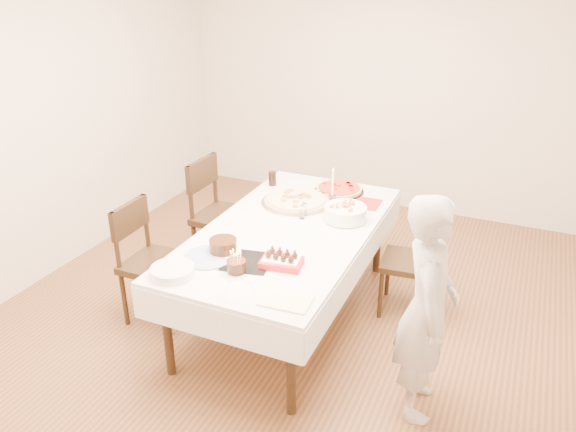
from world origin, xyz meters
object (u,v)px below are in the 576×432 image
at_px(chair_left_savory, 226,217).
at_px(chair_left_dessert, 157,264).
at_px(layer_cake, 223,246).
at_px(taper_candle, 333,185).
at_px(pasta_bowl, 345,213).
at_px(chair_right_savory, 409,262).
at_px(strawberry_box, 282,261).
at_px(birthday_cake, 236,261).
at_px(pizza_white, 297,201).
at_px(cola_glass, 272,179).
at_px(person, 427,309).
at_px(dining_table, 288,273).
at_px(pizza_pepperoni, 339,189).

height_order(chair_left_savory, chair_left_dessert, chair_left_savory).
bearing_deg(layer_cake, chair_left_dessert, 172.42).
bearing_deg(taper_candle, layer_cake, -108.61).
bearing_deg(pasta_bowl, chair_right_savory, 15.44).
relative_size(pasta_bowl, strawberry_box, 1.21).
distance_m(taper_candle, strawberry_box, 1.12).
height_order(chair_left_savory, birthday_cake, chair_left_savory).
bearing_deg(taper_candle, pizza_white, -149.51).
xyz_separation_m(chair_left_dessert, pizza_white, (0.76, 0.87, 0.30)).
xyz_separation_m(cola_glass, birthday_cake, (0.43, -1.42, 0.02)).
distance_m(chair_right_savory, person, 1.09).
xyz_separation_m(chair_left_savory, chair_left_dessert, (-0.10, -0.86, -0.04)).
bearing_deg(chair_left_savory, dining_table, 151.69).
distance_m(person, pizza_white, 1.61).
height_order(chair_right_savory, person, person).
bearing_deg(dining_table, pasta_bowl, 43.01).
bearing_deg(chair_right_savory, cola_glass, 162.04).
bearing_deg(chair_left_dessert, pizza_white, -131.83).
height_order(chair_right_savory, chair_left_savory, chair_left_savory).
bearing_deg(birthday_cake, layer_cake, 136.97).
bearing_deg(dining_table, layer_cake, -116.25).
xyz_separation_m(person, birthday_cake, (-1.17, -0.13, 0.12)).
distance_m(person, pizza_pepperoni, 1.72).
relative_size(chair_left_dessert, birthday_cake, 7.05).
height_order(chair_left_savory, pasta_bowl, chair_left_savory).
relative_size(chair_left_savory, pizza_white, 1.77).
distance_m(chair_right_savory, pasta_bowl, 0.63).
xyz_separation_m(pizza_white, layer_cake, (-0.12, -0.96, 0.03)).
bearing_deg(birthday_cake, chair_left_dessert, 161.91).
height_order(dining_table, pizza_pepperoni, pizza_pepperoni).
relative_size(pasta_bowl, taper_candle, 1.10).
xyz_separation_m(chair_right_savory, pizza_white, (-0.94, 0.01, 0.34)).
relative_size(chair_right_savory, layer_cake, 3.64).
bearing_deg(dining_table, pizza_white, 105.57).
xyz_separation_m(chair_left_savory, pizza_white, (0.66, 0.01, 0.27)).
relative_size(person, pasta_bowl, 4.46).
bearing_deg(pasta_bowl, pizza_white, 162.54).
bearing_deg(pizza_pepperoni, chair_right_savory, -28.04).
bearing_deg(chair_right_savory, chair_left_savory, 174.52).
bearing_deg(dining_table, birthday_cake, -93.78).
bearing_deg(chair_left_savory, cola_glass, -137.07).
bearing_deg(person, strawberry_box, 75.09).
bearing_deg(strawberry_box, pizza_pepperoni, 93.30).
relative_size(pizza_white, cola_glass, 4.71).
xyz_separation_m(chair_left_dessert, pizza_pepperoni, (0.99, 1.24, 0.30)).
height_order(chair_right_savory, strawberry_box, chair_right_savory).
bearing_deg(chair_right_savory, pizza_pepperoni, 146.50).
bearing_deg(chair_left_dessert, birthday_cake, 161.04).
distance_m(birthday_cake, strawberry_box, 0.30).
xyz_separation_m(pizza_white, strawberry_box, (0.31, -0.96, 0.01)).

